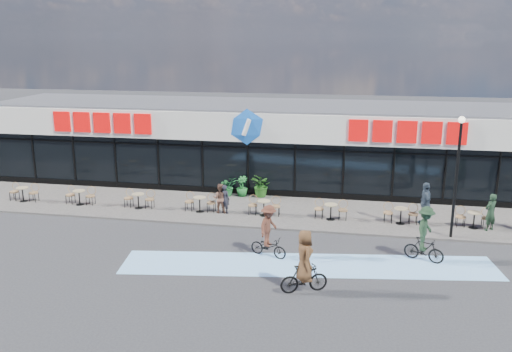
{
  "coord_description": "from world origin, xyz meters",
  "views": [
    {
      "loc": [
        5.5,
        -20.39,
        8.35
      ],
      "look_at": [
        1.07,
        3.5,
        2.05
      ],
      "focal_mm": 38.0,
      "sensor_mm": 36.0,
      "label": 1
    }
  ],
  "objects_px": {
    "potted_plant_left": "(242,186)",
    "pedestrian_a": "(425,203)",
    "patron_left": "(225,199)",
    "cyclist_b": "(425,236)",
    "patron_right": "(220,198)",
    "bistro_set_0": "(24,192)",
    "pedestrian_c": "(491,212)",
    "cyclist_a": "(269,234)",
    "lamp_post": "(457,167)",
    "potted_plant_mid": "(228,186)",
    "potted_plant_right": "(262,185)"
  },
  "relations": [
    {
      "from": "potted_plant_left",
      "to": "pedestrian_a",
      "type": "distance_m",
      "value": 9.44
    },
    {
      "from": "patron_left",
      "to": "cyclist_b",
      "type": "height_order",
      "value": "cyclist_b"
    },
    {
      "from": "patron_right",
      "to": "cyclist_b",
      "type": "height_order",
      "value": "cyclist_b"
    },
    {
      "from": "bistro_set_0",
      "to": "pedestrian_c",
      "type": "height_order",
      "value": "pedestrian_c"
    },
    {
      "from": "cyclist_a",
      "to": "patron_left",
      "type": "bearing_deg",
      "value": 121.84
    },
    {
      "from": "patron_right",
      "to": "bistro_set_0",
      "type": "bearing_deg",
      "value": -2.94
    },
    {
      "from": "patron_left",
      "to": "potted_plant_left",
      "type": "bearing_deg",
      "value": -73.61
    },
    {
      "from": "cyclist_b",
      "to": "bistro_set_0",
      "type": "bearing_deg",
      "value": 168.33
    },
    {
      "from": "bistro_set_0",
      "to": "patron_right",
      "type": "relative_size",
      "value": 1.07
    },
    {
      "from": "pedestrian_c",
      "to": "cyclist_b",
      "type": "relative_size",
      "value": 0.77
    },
    {
      "from": "patron_left",
      "to": "pedestrian_c",
      "type": "xyz_separation_m",
      "value": [
        11.93,
        -0.21,
        0.13
      ]
    },
    {
      "from": "pedestrian_a",
      "to": "lamp_post",
      "type": "bearing_deg",
      "value": 23.28
    },
    {
      "from": "lamp_post",
      "to": "cyclist_a",
      "type": "height_order",
      "value": "lamp_post"
    },
    {
      "from": "pedestrian_c",
      "to": "lamp_post",
      "type": "bearing_deg",
      "value": -4.22
    },
    {
      "from": "potted_plant_left",
      "to": "pedestrian_c",
      "type": "relative_size",
      "value": 0.65
    },
    {
      "from": "potted_plant_mid",
      "to": "patron_left",
      "type": "relative_size",
      "value": 0.73
    },
    {
      "from": "cyclist_a",
      "to": "patron_right",
      "type": "bearing_deg",
      "value": 123.81
    },
    {
      "from": "bistro_set_0",
      "to": "patron_left",
      "type": "bearing_deg",
      "value": -0.25
    },
    {
      "from": "potted_plant_left",
      "to": "potted_plant_mid",
      "type": "xyz_separation_m",
      "value": [
        -0.75,
        -0.04,
        -0.02
      ]
    },
    {
      "from": "pedestrian_c",
      "to": "bistro_set_0",
      "type": "bearing_deg",
      "value": -38.01
    },
    {
      "from": "patron_left",
      "to": "potted_plant_right",
      "type": "bearing_deg",
      "value": -92.36
    },
    {
      "from": "bistro_set_0",
      "to": "patron_left",
      "type": "xyz_separation_m",
      "value": [
        10.66,
        -0.05,
        0.25
      ]
    },
    {
      "from": "bistro_set_0",
      "to": "potted_plant_left",
      "type": "relative_size",
      "value": 1.44
    },
    {
      "from": "lamp_post",
      "to": "potted_plant_left",
      "type": "bearing_deg",
      "value": 156.56
    },
    {
      "from": "patron_left",
      "to": "patron_right",
      "type": "height_order",
      "value": "patron_right"
    },
    {
      "from": "potted_plant_mid",
      "to": "potted_plant_right",
      "type": "bearing_deg",
      "value": 2.59
    },
    {
      "from": "lamp_post",
      "to": "pedestrian_a",
      "type": "height_order",
      "value": "lamp_post"
    },
    {
      "from": "patron_right",
      "to": "pedestrian_a",
      "type": "bearing_deg",
      "value": 177.69
    },
    {
      "from": "lamp_post",
      "to": "cyclist_b",
      "type": "bearing_deg",
      "value": -118.36
    },
    {
      "from": "potted_plant_right",
      "to": "patron_right",
      "type": "bearing_deg",
      "value": -117.03
    },
    {
      "from": "patron_right",
      "to": "cyclist_b",
      "type": "relative_size",
      "value": 0.66
    },
    {
      "from": "potted_plant_left",
      "to": "patron_right",
      "type": "distance_m",
      "value": 2.96
    },
    {
      "from": "pedestrian_c",
      "to": "cyclist_a",
      "type": "bearing_deg",
      "value": -11.47
    },
    {
      "from": "bistro_set_0",
      "to": "cyclist_a",
      "type": "distance_m",
      "value": 14.31
    },
    {
      "from": "patron_right",
      "to": "pedestrian_a",
      "type": "relative_size",
      "value": 0.74
    },
    {
      "from": "pedestrian_c",
      "to": "cyclist_a",
      "type": "xyz_separation_m",
      "value": [
        -9.07,
        -4.4,
        0.0
      ]
    },
    {
      "from": "pedestrian_a",
      "to": "cyclist_b",
      "type": "height_order",
      "value": "cyclist_b"
    },
    {
      "from": "lamp_post",
      "to": "bistro_set_0",
      "type": "distance_m",
      "value": 21.03
    },
    {
      "from": "bistro_set_0",
      "to": "pedestrian_c",
      "type": "distance_m",
      "value": 22.59
    },
    {
      "from": "potted_plant_left",
      "to": "pedestrian_a",
      "type": "xyz_separation_m",
      "value": [
        9.0,
        -2.83,
        0.44
      ]
    },
    {
      "from": "pedestrian_a",
      "to": "cyclist_a",
      "type": "xyz_separation_m",
      "value": [
        -6.35,
        -4.73,
        -0.14
      ]
    },
    {
      "from": "cyclist_a",
      "to": "potted_plant_left",
      "type": "bearing_deg",
      "value": 109.3
    },
    {
      "from": "potted_plant_left",
      "to": "potted_plant_right",
      "type": "xyz_separation_m",
      "value": [
        1.05,
        0.04,
        0.09
      ]
    },
    {
      "from": "potted_plant_right",
      "to": "potted_plant_mid",
      "type": "bearing_deg",
      "value": -177.41
    },
    {
      "from": "potted_plant_right",
      "to": "lamp_post",
      "type": "bearing_deg",
      "value": -26.08
    },
    {
      "from": "cyclist_a",
      "to": "cyclist_b",
      "type": "xyz_separation_m",
      "value": [
        5.9,
        0.65,
        0.09
      ]
    },
    {
      "from": "potted_plant_right",
      "to": "patron_left",
      "type": "xyz_separation_m",
      "value": [
        -1.27,
        -2.99,
        0.08
      ]
    },
    {
      "from": "potted_plant_mid",
      "to": "cyclist_b",
      "type": "height_order",
      "value": "cyclist_b"
    },
    {
      "from": "patron_left",
      "to": "pedestrian_c",
      "type": "relative_size",
      "value": 0.85
    },
    {
      "from": "potted_plant_right",
      "to": "cyclist_b",
      "type": "xyz_separation_m",
      "value": [
        7.49,
        -6.95,
        0.3
      ]
    }
  ]
}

